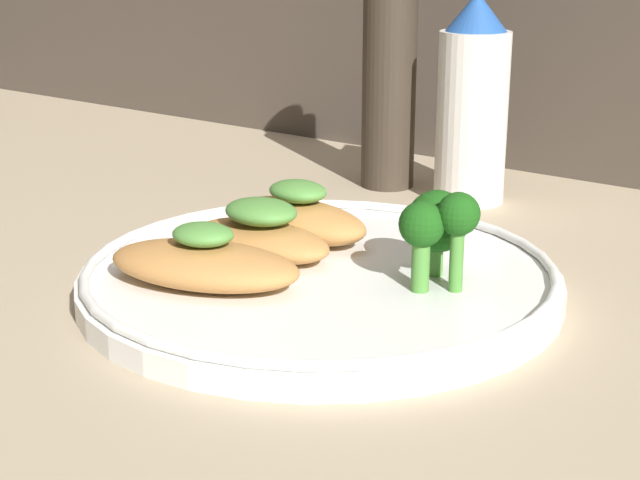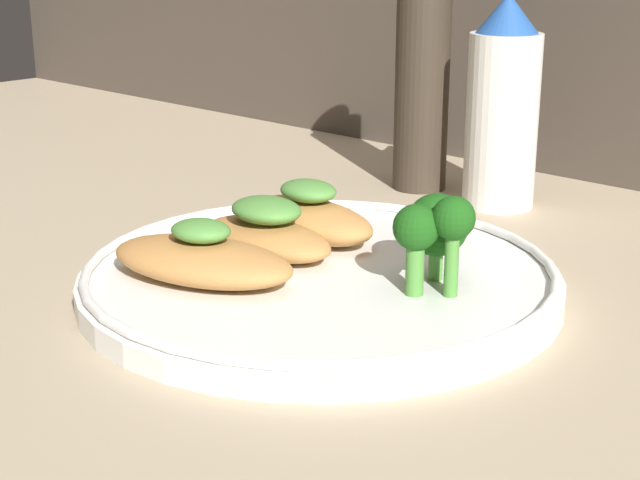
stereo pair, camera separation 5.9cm
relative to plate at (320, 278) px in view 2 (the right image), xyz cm
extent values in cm
cube|color=tan|center=(0.00, 0.00, -1.49)|extent=(180.00, 180.00, 1.00)
cylinder|color=white|center=(0.00, 0.00, -0.29)|extent=(29.15, 29.15, 1.40)
torus|color=white|center=(0.00, 0.00, 0.71)|extent=(28.55, 28.55, 0.60)
ellipsoid|color=#BC7F42|center=(-3.99, -5.87, 1.63)|extent=(12.96, 9.03, 2.44)
ellipsoid|color=#518E3D|center=(-3.99, -5.87, 3.49)|extent=(4.36, 3.86, 1.29)
ellipsoid|color=#BC7F42|center=(-4.61, 0.17, 1.50)|extent=(10.01, 5.33, 2.19)
ellipsoid|color=#518E3D|center=(-4.61, 0.17, 3.38)|extent=(4.95, 4.00, 1.56)
ellipsoid|color=#BC7F42|center=(-5.02, 4.25, 1.71)|extent=(10.86, 5.70, 2.60)
ellipsoid|color=#518E3D|center=(-5.02, 4.25, 3.71)|extent=(4.25, 3.46, 1.39)
cylinder|color=#4C8E38|center=(8.16, 2.05, 2.27)|extent=(0.80, 0.80, 3.73)
sphere|color=#195114|center=(8.16, 2.05, 5.00)|extent=(2.47, 2.47, 2.47)
cylinder|color=#4C8E38|center=(5.91, 3.65, 1.44)|extent=(0.84, 0.84, 2.07)
sphere|color=#195114|center=(5.91, 3.65, 3.78)|extent=(3.72, 3.72, 3.72)
cylinder|color=#4C8E38|center=(6.53, 0.83, 1.94)|extent=(1.05, 1.05, 3.06)
sphere|color=#195114|center=(6.53, 0.83, 4.39)|extent=(2.63, 2.63, 2.63)
cylinder|color=white|center=(-3.02, 24.05, 5.78)|extent=(5.63, 5.63, 13.55)
cone|color=#23519E|center=(-3.02, 24.05, 14.05)|extent=(4.78, 4.78, 2.98)
cylinder|color=#382D23|center=(-10.89, 24.05, 7.27)|extent=(4.50, 4.50, 16.53)
camera|label=1|loc=(33.55, -44.58, 20.47)|focal=55.00mm
camera|label=2|loc=(38.04, -40.82, 20.47)|focal=55.00mm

